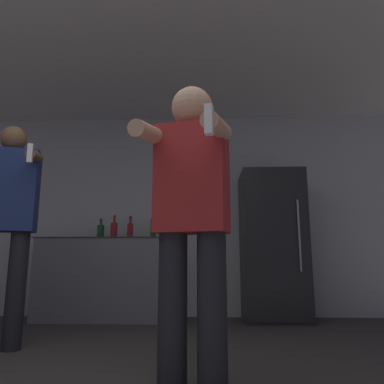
{
  "coord_description": "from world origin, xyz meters",
  "views": [
    {
      "loc": [
        0.58,
        -1.39,
        0.61
      ],
      "look_at": [
        0.51,
        0.55,
        0.99
      ],
      "focal_mm": 35.0,
      "sensor_mm": 36.0,
      "label": 1
    }
  ],
  "objects_px": {
    "bottle_amber_bourbon": "(153,228)",
    "bottle_red_label": "(114,230)",
    "bottle_clear_vodka": "(101,231)",
    "person_woman_foreground": "(192,212)",
    "person_man_side": "(6,216)",
    "refrigerator": "(272,245)",
    "bottle_short_whiskey": "(130,230)"
  },
  "relations": [
    {
      "from": "bottle_amber_bourbon",
      "to": "person_man_side",
      "type": "height_order",
      "value": "person_man_side"
    },
    {
      "from": "bottle_amber_bourbon",
      "to": "person_woman_foreground",
      "type": "relative_size",
      "value": 0.2
    },
    {
      "from": "bottle_red_label",
      "to": "person_woman_foreground",
      "type": "height_order",
      "value": "person_woman_foreground"
    },
    {
      "from": "refrigerator",
      "to": "bottle_short_whiskey",
      "type": "distance_m",
      "value": 1.68
    },
    {
      "from": "refrigerator",
      "to": "person_man_side",
      "type": "bearing_deg",
      "value": -146.06
    },
    {
      "from": "bottle_amber_bourbon",
      "to": "person_woman_foreground",
      "type": "height_order",
      "value": "person_woman_foreground"
    },
    {
      "from": "bottle_short_whiskey",
      "to": "bottle_clear_vodka",
      "type": "bearing_deg",
      "value": -180.0
    },
    {
      "from": "person_man_side",
      "to": "bottle_short_whiskey",
      "type": "bearing_deg",
      "value": 68.03
    },
    {
      "from": "bottle_short_whiskey",
      "to": "person_man_side",
      "type": "relative_size",
      "value": 0.16
    },
    {
      "from": "bottle_short_whiskey",
      "to": "person_man_side",
      "type": "height_order",
      "value": "person_man_side"
    },
    {
      "from": "refrigerator",
      "to": "bottle_short_whiskey",
      "type": "xyz_separation_m",
      "value": [
        -1.67,
        0.04,
        0.19
      ]
    },
    {
      "from": "bottle_short_whiskey",
      "to": "person_man_side",
      "type": "distance_m",
      "value": 1.73
    },
    {
      "from": "person_woman_foreground",
      "to": "person_man_side",
      "type": "relative_size",
      "value": 0.92
    },
    {
      "from": "person_woman_foreground",
      "to": "person_man_side",
      "type": "height_order",
      "value": "person_man_side"
    },
    {
      "from": "bottle_short_whiskey",
      "to": "bottle_red_label",
      "type": "distance_m",
      "value": 0.2
    },
    {
      "from": "refrigerator",
      "to": "person_man_side",
      "type": "height_order",
      "value": "person_man_side"
    },
    {
      "from": "bottle_clear_vodka",
      "to": "bottle_red_label",
      "type": "bearing_deg",
      "value": -0.0
    },
    {
      "from": "bottle_short_whiskey",
      "to": "person_woman_foreground",
      "type": "distance_m",
      "value": 2.63
    },
    {
      "from": "refrigerator",
      "to": "bottle_red_label",
      "type": "xyz_separation_m",
      "value": [
        -1.87,
        0.04,
        0.19
      ]
    },
    {
      "from": "bottle_red_label",
      "to": "bottle_clear_vodka",
      "type": "distance_m",
      "value": 0.16
    },
    {
      "from": "bottle_amber_bourbon",
      "to": "bottle_red_label",
      "type": "height_order",
      "value": "bottle_amber_bourbon"
    },
    {
      "from": "bottle_clear_vodka",
      "to": "person_woman_foreground",
      "type": "relative_size",
      "value": 0.15
    },
    {
      "from": "bottle_red_label",
      "to": "person_woman_foreground",
      "type": "distance_m",
      "value": 2.7
    },
    {
      "from": "refrigerator",
      "to": "bottle_clear_vodka",
      "type": "relative_size",
      "value": 6.91
    },
    {
      "from": "refrigerator",
      "to": "bottle_clear_vodka",
      "type": "xyz_separation_m",
      "value": [
        -2.03,
        0.04,
        0.17
      ]
    },
    {
      "from": "refrigerator",
      "to": "bottle_clear_vodka",
      "type": "bearing_deg",
      "value": 178.79
    },
    {
      "from": "bottle_short_whiskey",
      "to": "person_woman_foreground",
      "type": "bearing_deg",
      "value": -71.6
    },
    {
      "from": "bottle_short_whiskey",
      "to": "bottle_red_label",
      "type": "relative_size",
      "value": 0.9
    },
    {
      "from": "bottle_amber_bourbon",
      "to": "refrigerator",
      "type": "bearing_deg",
      "value": -1.76
    },
    {
      "from": "bottle_amber_bourbon",
      "to": "bottle_red_label",
      "type": "distance_m",
      "value": 0.47
    },
    {
      "from": "person_man_side",
      "to": "bottle_red_label",
      "type": "bearing_deg",
      "value": 74.26
    },
    {
      "from": "bottle_amber_bourbon",
      "to": "person_man_side",
      "type": "xyz_separation_m",
      "value": [
        -0.92,
        -1.6,
        -0.06
      ]
    }
  ]
}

